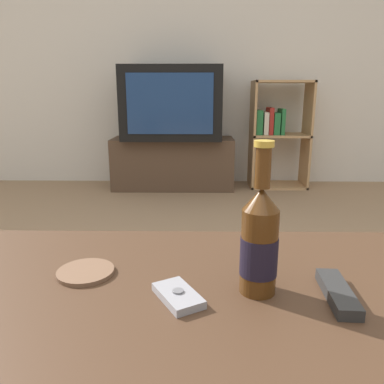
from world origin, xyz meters
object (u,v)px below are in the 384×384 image
Objects in this scene: television at (172,103)px; remote_control at (338,293)px; cell_phone at (178,295)px; bookshelf at (276,131)px; beer_bottle at (259,241)px; tv_stand at (173,163)px.

television is 2.76m from remote_control.
bookshelf is at bearing 45.68° from cell_phone.
remote_control is (0.46, -2.71, -0.24)m from television.
remote_control is at bearing -80.43° from television.
television is 3.12× the size of beer_bottle.
cell_phone is 0.27m from remote_control.
television is at bearing -176.30° from bookshelf.
television is (-0.00, -0.00, 0.52)m from tv_stand.
tv_stand is at bearing 64.24° from cell_phone.
bookshelf is at bearing 84.00° from remote_control.
television is 2.73m from cell_phone.
beer_bottle is 1.85× the size of remote_control.
beer_bottle reaches higher than tv_stand.
bookshelf is 6.51× the size of remote_control.
cell_phone is at bearing -86.08° from tv_stand.
cell_phone is (-0.72, -2.77, -0.00)m from bookshelf.
remote_control is at bearing -27.95° from cell_phone.
tv_stand is 9.39× the size of cell_phone.
bookshelf is 2.87m from cell_phone.
television is 2.71m from beer_bottle.
remote_control is at bearing -80.45° from tv_stand.
beer_bottle reaches higher than remote_control.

